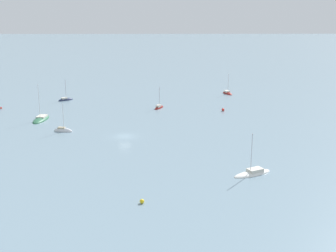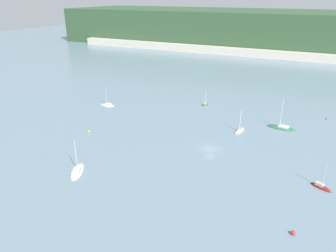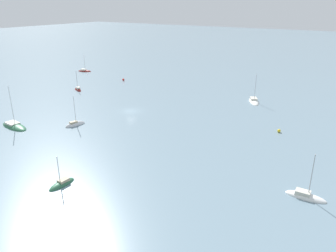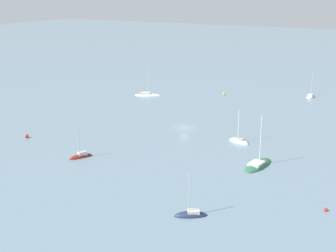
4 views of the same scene
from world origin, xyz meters
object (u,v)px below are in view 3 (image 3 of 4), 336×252
sailboat_5 (78,90)px  mooring_buoy_2 (123,80)px  sailboat_4 (254,101)px  sailboat_0 (305,197)px  mooring_buoy_1 (279,131)px  sailboat_6 (75,125)px  sailboat_7 (14,127)px  sailboat_1 (62,184)px  sailboat_3 (85,71)px

sailboat_5 → mooring_buoy_2: size_ratio=8.28×
sailboat_5 → sailboat_4: bearing=-134.9°
sailboat_0 → sailboat_4: bearing=115.8°
sailboat_5 → mooring_buoy_1: bearing=-155.6°
mooring_buoy_1 → sailboat_6: bearing=27.2°
sailboat_7 → sailboat_5: bearing=118.8°
sailboat_1 → sailboat_5: (42.41, -42.94, 0.04)m
sailboat_0 → sailboat_7: 62.83m
sailboat_1 → mooring_buoy_1: sailboat_1 is taller
sailboat_6 → mooring_buoy_1: size_ratio=10.99×
sailboat_3 → sailboat_6: bearing=-65.2°
sailboat_0 → sailboat_3: (96.21, -48.94, -0.00)m
sailboat_5 → mooring_buoy_1: sailboat_5 is taller
sailboat_1 → sailboat_5: bearing=-133.7°
sailboat_3 → mooring_buoy_2: size_ratio=9.08×
sailboat_6 → mooring_buoy_1: (-41.21, -21.19, 0.28)m
sailboat_0 → mooring_buoy_2: sailboat_0 is taller
sailboat_4 → sailboat_5: sailboat_4 is taller
sailboat_6 → sailboat_7: size_ratio=0.76×
sailboat_3 → mooring_buoy_1: (-85.98, 25.04, 0.26)m
mooring_buoy_1 → mooring_buoy_2: mooring_buoy_2 is taller
sailboat_3 → sailboat_6: size_ratio=0.95×
sailboat_5 → mooring_buoy_2: (-3.70, -18.47, 0.30)m
sailboat_3 → sailboat_5: sailboat_3 is taller
sailboat_4 → sailboat_1: bearing=-37.0°
sailboat_5 → sailboat_7: size_ratio=0.66×
sailboat_6 → mooring_buoy_2: bearing=41.5°
sailboat_4 → sailboat_6: (28.70, 41.27, -0.01)m
sailboat_5 → sailboat_7: (-12.86, 31.48, -0.05)m
sailboat_1 → sailboat_3: size_ratio=0.75×
sailboat_1 → mooring_buoy_2: size_ratio=6.83×
sailboat_3 → sailboat_4: (-73.46, 4.95, 0.00)m
sailboat_7 → mooring_buoy_1: 60.04m
sailboat_1 → sailboat_4: sailboat_4 is taller
sailboat_3 → mooring_buoy_1: sailboat_3 is taller
sailboat_1 → mooring_buoy_2: bearing=-146.1°
sailboat_7 → mooring_buoy_1: size_ratio=14.43×
sailboat_0 → sailboat_6: bearing=175.4°
sailboat_4 → sailboat_7: sailboat_7 is taller
sailboat_3 → sailboat_6: (-44.77, 46.23, -0.01)m
sailboat_1 → mooring_buoy_1: bearing=152.5°
sailboat_3 → mooring_buoy_2: bearing=-29.7°
sailboat_0 → sailboat_1: size_ratio=1.34×
sailboat_1 → sailboat_4: size_ratio=0.66×
mooring_buoy_2 → sailboat_0: bearing=148.2°
sailboat_0 → sailboat_3: size_ratio=1.01×
sailboat_4 → mooring_buoy_2: bearing=-118.0°
sailboat_3 → sailboat_7: sailboat_7 is taller
sailboat_0 → mooring_buoy_2: 84.41m
sailboat_7 → mooring_buoy_1: bearing=35.9°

